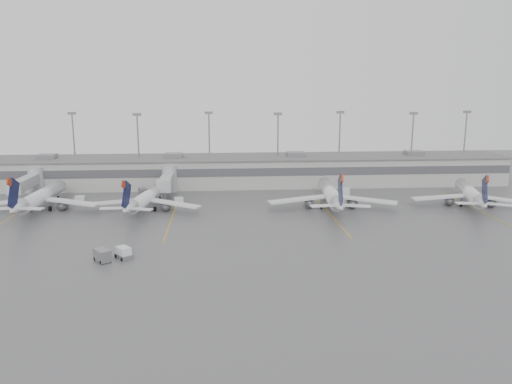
{
  "coord_description": "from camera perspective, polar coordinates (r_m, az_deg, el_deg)",
  "views": [
    {
      "loc": [
        -7.01,
        -83.72,
        27.89
      ],
      "look_at": [
        0.97,
        24.0,
        5.0
      ],
      "focal_mm": 35.0,
      "sensor_mm": 36.0,
      "label": 1
    }
  ],
  "objects": [
    {
      "name": "gse_uld_c",
      "position": [
        132.65,
        10.09,
        0.05
      ],
      "size": [
        2.93,
        2.29,
        1.84
      ],
      "primitive_type": "cube",
      "rotation": [
        0.0,
        0.0,
        -0.24
      ],
      "color": "silver",
      "rests_on": "ground"
    },
    {
      "name": "light_masts",
      "position": [
        148.48,
        -1.51,
        5.83
      ],
      "size": [
        142.4,
        8.0,
        20.6
      ],
      "color": "gray",
      "rests_on": "ground"
    },
    {
      "name": "gse_loader",
      "position": [
        133.41,
        -12.77,
        0.02
      ],
      "size": [
        3.02,
        3.57,
        1.91
      ],
      "primitive_type": "cube",
      "rotation": [
        0.0,
        0.0,
        0.44
      ],
      "color": "slate",
      "rests_on": "ground"
    },
    {
      "name": "ground",
      "position": [
        88.52,
        0.53,
        -6.4
      ],
      "size": [
        260.0,
        260.0,
        0.0
      ],
      "primitive_type": "plane",
      "color": "#4B4B4E",
      "rests_on": "ground"
    },
    {
      "name": "jet_mid_right",
      "position": [
        117.35,
        8.59,
        -0.24
      ],
      "size": [
        29.73,
        33.44,
        10.82
      ],
      "rotation": [
        0.0,
        0.0,
        -0.09
      ],
      "color": "silver",
      "rests_on": "ground"
    },
    {
      "name": "jet_bridge_left",
      "position": [
        140.29,
        -24.39,
        1.03
      ],
      "size": [
        4.0,
        17.2,
        7.0
      ],
      "color": "#9C9FA1",
      "rests_on": "ground"
    },
    {
      "name": "cone_b",
      "position": [
        127.76,
        -12.78,
        -0.79
      ],
      "size": [
        0.43,
        0.43,
        0.68
      ],
      "primitive_type": "cone",
      "color": "orange",
      "rests_on": "ground"
    },
    {
      "name": "cone_d",
      "position": [
        131.45,
        21.54,
        -0.97
      ],
      "size": [
        0.47,
        0.47,
        0.75
      ],
      "primitive_type": "cone",
      "color": "orange",
      "rests_on": "ground"
    },
    {
      "name": "baggage_tug",
      "position": [
        85.9,
        -14.88,
        -6.86
      ],
      "size": [
        3.32,
        3.55,
        1.96
      ],
      "rotation": [
        0.0,
        0.0,
        0.65
      ],
      "color": "silver",
      "rests_on": "ground"
    },
    {
      "name": "gse_uld_a",
      "position": [
        130.16,
        -19.5,
        -0.76
      ],
      "size": [
        2.31,
        1.68,
        1.52
      ],
      "primitive_type": "cube",
      "rotation": [
        0.0,
        0.0,
        0.12
      ],
      "color": "silver",
      "rests_on": "ground"
    },
    {
      "name": "baggage_cart",
      "position": [
        85.35,
        -17.16,
        -6.91
      ],
      "size": [
        3.36,
        3.61,
        2.03
      ],
      "rotation": [
        0.0,
        0.0,
        0.65
      ],
      "color": "slate",
      "rests_on": "ground"
    },
    {
      "name": "stand_markings",
      "position": [
        111.49,
        -0.5,
        -2.52
      ],
      "size": [
        105.25,
        40.0,
        0.01
      ],
      "color": "#CE940C",
      "rests_on": "ground"
    },
    {
      "name": "gse_uld_b",
      "position": [
        122.68,
        -8.84,
        -0.96
      ],
      "size": [
        2.41,
        1.88,
        1.52
      ],
      "primitive_type": "cube",
      "rotation": [
        0.0,
        0.0,
        0.23
      ],
      "color": "silver",
      "rests_on": "ground"
    },
    {
      "name": "terminal",
      "position": [
        143.84,
        -1.39,
        2.47
      ],
      "size": [
        152.0,
        17.0,
        9.45
      ],
      "color": "#9D9D98",
      "rests_on": "ground"
    },
    {
      "name": "jet_far_left",
      "position": [
        123.92,
        -23.45,
        -0.51
      ],
      "size": [
        28.68,
        32.17,
        10.4
      ],
      "rotation": [
        0.0,
        0.0,
        -0.03
      ],
      "color": "silver",
      "rests_on": "ground"
    },
    {
      "name": "jet_bridge_right",
      "position": [
        132.34,
        -10.02,
        1.32
      ],
      "size": [
        4.0,
        17.2,
        7.0
      ],
      "color": "#9C9FA1",
      "rests_on": "ground"
    },
    {
      "name": "jet_mid_left",
      "position": [
        116.57,
        -12.43,
        -0.65
      ],
      "size": [
        26.17,
        29.59,
        9.64
      ],
      "rotation": [
        0.0,
        0.0,
        -0.18
      ],
      "color": "silver",
      "rests_on": "ground"
    },
    {
      "name": "jet_far_right",
      "position": [
        128.14,
        23.36,
        -0.17
      ],
      "size": [
        26.63,
        30.28,
        10.05
      ],
      "rotation": [
        0.0,
        0.0,
        -0.28
      ],
      "color": "silver",
      "rests_on": "ground"
    },
    {
      "name": "cone_a",
      "position": [
        124.13,
        -21.49,
        -1.72
      ],
      "size": [
        0.38,
        0.38,
        0.6
      ],
      "primitive_type": "cone",
      "color": "orange",
      "rests_on": "ground"
    },
    {
      "name": "cone_c",
      "position": [
        126.2,
        7.64,
        -0.77
      ],
      "size": [
        0.38,
        0.38,
        0.6
      ],
      "primitive_type": "cone",
      "color": "orange",
      "rests_on": "ground"
    }
  ]
}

